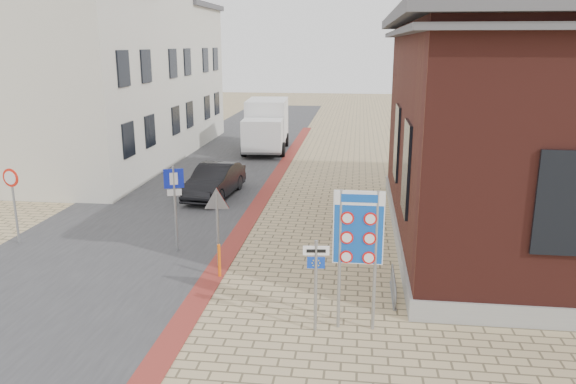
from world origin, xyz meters
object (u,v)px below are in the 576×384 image
at_px(box_truck, 266,125).
at_px(sedan, 215,181).
at_px(bollard, 219,261).
at_px(border_sign, 358,231).
at_px(essen_sign, 316,273).
at_px(parking_sign, 174,194).

bearing_deg(box_truck, sedan, -96.19).
distance_m(box_truck, bollard, 18.05).
height_order(border_sign, essen_sign, border_sign).
bearing_deg(box_truck, bollard, -88.37).
height_order(border_sign, bollard, border_sign).
xyz_separation_m(essen_sign, parking_sign, (-4.41, 4.20, 0.44)).
bearing_deg(border_sign, bollard, 146.84).
xyz_separation_m(box_truck, essen_sign, (4.41, -20.44, -0.16)).
distance_m(box_truck, border_sign, 20.92).
height_order(essen_sign, bollard, essen_sign).
xyz_separation_m(border_sign, parking_sign, (-5.26, 4.00, -0.46)).
bearing_deg(sedan, bollard, -68.97).
height_order(sedan, essen_sign, essen_sign).
distance_m(sedan, essen_sign, 11.44).
height_order(box_truck, essen_sign, box_truck).
bearing_deg(bollard, box_truck, 95.43).
height_order(box_truck, bollard, box_truck).
relative_size(parking_sign, bollard, 2.84).
relative_size(sedan, border_sign, 1.29).
relative_size(border_sign, parking_sign, 1.19).
distance_m(box_truck, parking_sign, 16.24).
distance_m(sedan, border_sign, 11.73).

